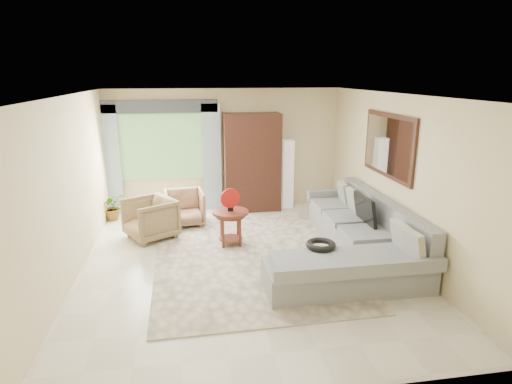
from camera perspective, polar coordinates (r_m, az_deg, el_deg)
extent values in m
plane|color=silver|center=(6.90, -1.60, -9.30)|extent=(6.00, 6.00, 0.00)
cube|color=beige|center=(7.01, -0.83, -8.80)|extent=(3.06, 4.04, 0.02)
cube|color=gray|center=(7.76, 12.72, -5.20)|extent=(0.90, 2.40, 0.40)
cube|color=gray|center=(6.16, 12.13, -10.83)|extent=(2.30, 0.80, 0.40)
cube|color=gray|center=(7.41, 16.58, -2.79)|extent=(0.20, 3.20, 0.50)
cube|color=gray|center=(8.80, 9.78, -0.44)|extent=(0.90, 0.16, 0.22)
cube|color=gray|center=(5.66, 13.95, -10.13)|extent=(2.30, 0.10, 0.18)
cube|color=black|center=(7.31, 14.34, -2.30)|extent=(0.14, 0.74, 0.48)
torus|color=black|center=(6.19, 8.63, -6.98)|extent=(0.43, 0.43, 0.09)
cylinder|color=#521E15|center=(7.34, -3.44, -2.70)|extent=(0.63, 0.63, 0.04)
cylinder|color=#521E15|center=(7.45, -3.40, -5.07)|extent=(0.41, 0.41, 0.56)
cylinder|color=#AF1411|center=(7.26, -3.47, -0.82)|extent=(0.34, 0.09, 0.34)
imported|color=#9D8156|center=(7.96, -13.91, -3.46)|extent=(1.10, 1.09, 0.74)
imported|color=#9E7656|center=(8.54, -9.51, -2.09)|extent=(0.81, 0.83, 0.69)
imported|color=#999999|center=(9.20, -18.60, -1.88)|extent=(0.61, 0.57, 0.55)
cube|color=#321710|center=(9.22, -0.54, 3.97)|extent=(1.20, 0.55, 2.10)
cube|color=silver|center=(9.50, 4.19, 2.41)|extent=(0.24, 0.24, 1.50)
cube|color=#669E59|center=(9.32, -12.47, 5.91)|extent=(1.80, 0.04, 1.40)
cube|color=#9EB7CC|center=(9.39, -18.83, 3.96)|extent=(0.40, 0.08, 2.30)
cube|color=#9EB7CC|center=(9.27, -5.91, 4.58)|extent=(0.40, 0.08, 2.30)
cube|color=#1E232D|center=(9.15, -12.81, 11.09)|extent=(2.40, 0.12, 0.26)
cube|color=black|center=(7.43, 17.24, 5.95)|extent=(0.04, 1.70, 1.05)
cube|color=white|center=(7.42, 17.07, 5.95)|extent=(0.02, 1.54, 0.90)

